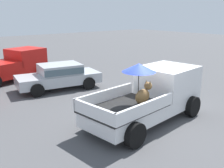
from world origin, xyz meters
TOP-DOWN VIEW (x-y plane):
  - ground_plane at (0.00, 0.00)m, footprint 80.00×80.00m
  - pickup_truck_main at (0.47, 0.04)m, footprint 5.21×2.64m
  - pickup_truck_far at (-1.50, 9.43)m, footprint 5.10×3.12m
  - parked_sedan_near at (-0.28, 5.96)m, footprint 4.56×2.59m

SIDE VIEW (x-z plane):
  - ground_plane at x=0.00m, z-range 0.00..0.00m
  - parked_sedan_near at x=-0.28m, z-range 0.08..1.41m
  - pickup_truck_far at x=-1.50m, z-range -0.03..1.77m
  - pickup_truck_main at x=0.47m, z-range -0.19..2.12m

